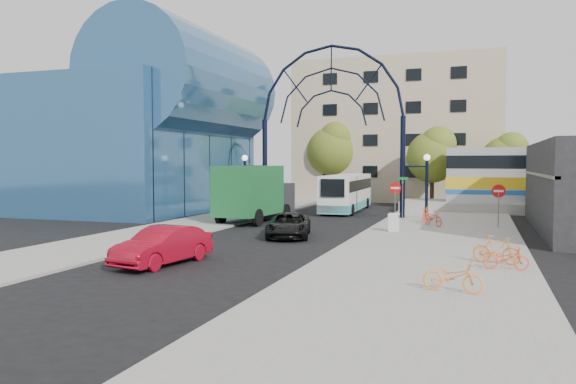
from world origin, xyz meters
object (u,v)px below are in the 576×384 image
at_px(black_suv, 289,225).
at_px(city_bus, 347,192).
at_px(red_sedan, 163,246).
at_px(bike_far_a, 506,258).
at_px(bike_far_b, 497,250).
at_px(tree_north_c, 507,158).
at_px(gateway_arch, 331,95).
at_px(bike_near_a, 433,218).
at_px(sandwich_board, 394,220).
at_px(green_truck, 255,194).
at_px(tree_north_b, 334,148).
at_px(tree_north_a, 434,154).
at_px(stop_sign, 395,191).
at_px(bike_near_b, 426,215).
at_px(bike_far_c, 453,276).
at_px(street_name_sign, 403,189).
at_px(do_not_enter_sign, 499,195).

bearing_deg(black_suv, city_bus, 78.18).
bearing_deg(red_sedan, bike_far_a, 20.40).
relative_size(red_sedan, bike_far_b, 2.52).
bearing_deg(red_sedan, tree_north_c, 77.36).
bearing_deg(gateway_arch, red_sedan, -93.73).
bearing_deg(bike_far_b, bike_near_a, 30.91).
relative_size(city_bus, bike_far_a, 6.92).
xyz_separation_m(sandwich_board, black_suv, (-4.93, -3.14, -0.11)).
bearing_deg(red_sedan, green_truck, 108.23).
bearing_deg(bike_far_b, tree_north_b, 40.14).
bearing_deg(tree_north_c, city_bus, -144.53).
height_order(tree_north_a, bike_far_a, tree_north_a).
relative_size(stop_sign, bike_near_b, 1.60).
bearing_deg(bike_far_c, bike_far_b, -5.91).
bearing_deg(green_truck, stop_sign, 21.37).
distance_m(stop_sign, street_name_sign, 0.74).
distance_m(street_name_sign, tree_north_a, 13.59).
distance_m(tree_north_c, bike_near_a, 19.27).
relative_size(gateway_arch, bike_near_b, 8.74).
relative_size(stop_sign, tree_north_a, 0.36).
xyz_separation_m(tree_north_b, tree_north_c, (16.00, -2.00, -0.99)).
bearing_deg(city_bus, red_sedan, -94.99).
bearing_deg(bike_far_c, green_truck, 45.87).
height_order(gateway_arch, tree_north_b, gateway_arch).
height_order(red_sedan, bike_near_a, red_sedan).
relative_size(sandwich_board, tree_north_c, 0.15).
distance_m(green_truck, bike_far_c, 21.50).
bearing_deg(bike_near_a, black_suv, -171.13).
bearing_deg(stop_sign, bike_far_c, -77.19).
bearing_deg(tree_north_c, red_sedan, -111.56).
relative_size(bike_far_a, bike_far_c, 0.89).
xyz_separation_m(do_not_enter_sign, bike_far_a, (-0.12, -13.59, -1.45)).
distance_m(stop_sign, red_sedan, 19.11).
xyz_separation_m(stop_sign, red_sedan, (-6.11, -18.07, -1.27)).
height_order(green_truck, bike_far_c, green_truck).
distance_m(bike_near_a, bike_far_a, 13.66).
bearing_deg(tree_north_a, city_bus, -132.79).
distance_m(street_name_sign, bike_near_b, 2.40).
bearing_deg(bike_far_c, city_bus, 27.35).
height_order(gateway_arch, do_not_enter_sign, gateway_arch).
xyz_separation_m(green_truck, bike_far_b, (14.43, -11.78, -1.18)).
bearing_deg(city_bus, bike_far_a, -66.57).
height_order(sandwich_board, tree_north_b, tree_north_b).
relative_size(sandwich_board, tree_north_a, 0.14).
bearing_deg(red_sedan, do_not_enter_sign, 61.46).
bearing_deg(do_not_enter_sign, tree_north_c, 86.42).
xyz_separation_m(street_name_sign, tree_north_a, (0.92, 13.33, 2.48)).
height_order(gateway_arch, sandwich_board, gateway_arch).
distance_m(tree_north_b, city_bus, 11.95).
distance_m(stop_sign, bike_far_a, 16.80).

